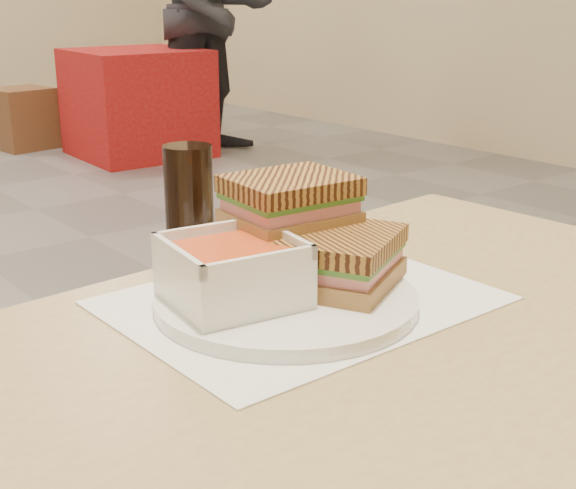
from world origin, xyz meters
TOP-DOWN VIEW (x-y plane):
  - tray_liner at (0.03, -2.00)m, footprint 0.39×0.30m
  - plate at (0.01, -2.00)m, footprint 0.28×0.28m
  - soup_bowl at (-0.05, -1.98)m, footprint 0.14×0.14m
  - panini_lower at (0.07, -2.02)m, footprint 0.17×0.16m
  - panini_upper at (0.06, -1.95)m, footprint 0.14×0.12m
  - cola_glass at (0.04, -1.76)m, footprint 0.06×0.06m
  - bg_table_1 at (2.11, 2.14)m, footprint 0.83×0.83m
  - bg_chair_1l at (1.60, 2.87)m, footprint 0.41×0.41m
  - bg_chair_1r at (2.79, 2.81)m, footprint 0.49×0.49m
  - patron_b at (2.58, 1.90)m, footprint 0.93×0.73m

SIDE VIEW (x-z plane):
  - bg_chair_1l at x=1.60m, z-range 0.00..0.42m
  - bg_chair_1r at x=2.79m, z-range 0.00..0.49m
  - bg_table_1 at x=2.11m, z-range 0.00..0.69m
  - tray_liner at x=0.03m, z-range 0.75..0.75m
  - plate at x=0.01m, z-range 0.75..0.77m
  - panini_lower at x=0.07m, z-range 0.77..0.83m
  - soup_bowl at x=-0.05m, z-range 0.76..0.83m
  - cola_glass at x=0.04m, z-range 0.75..0.88m
  - panini_upper at x=0.06m, z-range 0.82..0.88m
  - patron_b at x=2.58m, z-range 0.00..1.88m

